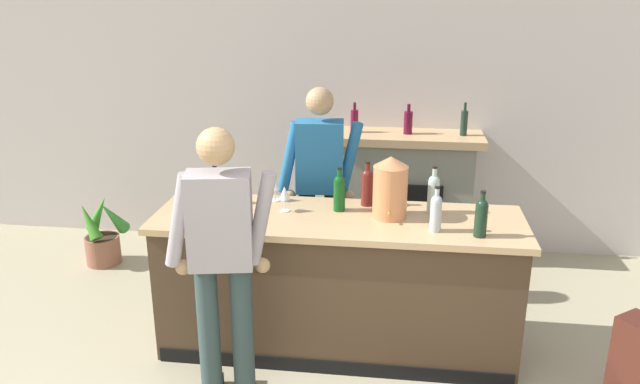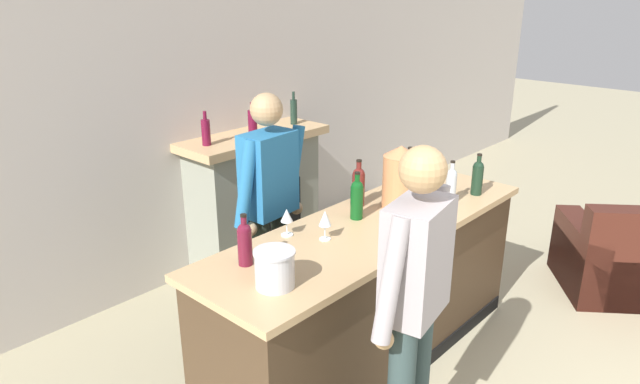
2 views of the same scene
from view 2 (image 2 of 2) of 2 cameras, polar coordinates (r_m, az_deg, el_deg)
wall_back_panel at (r=4.77m, az=-12.52°, el=7.68°), size 12.00×0.07×2.75m
bar_counter at (r=3.74m, az=5.07°, el=-10.04°), size 2.47×0.76×0.98m
fireplace_stone at (r=5.02m, az=-6.48°, el=-0.57°), size 1.33×0.52×1.47m
armchair_black at (r=5.18m, az=28.07°, el=-6.15°), size 1.15×1.16×0.82m
person_customer at (r=2.74m, az=9.28°, el=-11.16°), size 0.65×0.36×1.73m
person_bartender at (r=3.82m, az=-5.00°, el=-1.63°), size 0.66×0.33×1.73m
copper_dispenser at (r=3.73m, az=8.01°, el=1.54°), size 0.23×0.27×0.42m
ice_bucket_steel at (r=2.78m, az=-4.55°, el=-7.65°), size 0.20×0.20×0.19m
wine_bottle_chardonnay_pale at (r=3.54m, az=3.71°, el=-0.57°), size 0.08×0.08×0.30m
wine_bottle_port_short at (r=4.09m, az=15.48°, el=1.54°), size 0.08×0.08×0.29m
wine_bottle_merlot_tall at (r=3.74m, az=3.87°, el=0.71°), size 0.08×0.08×0.31m
wine_bottle_burgundy_dark at (r=3.88m, az=12.97°, el=0.76°), size 0.07×0.07×0.29m
wine_bottle_cabernet_heavy at (r=2.99m, az=-7.54°, el=-4.97°), size 0.08×0.08×0.28m
wine_bottle_rose_blush at (r=4.04m, az=8.89°, el=2.01°), size 0.08×0.08×0.32m
wine_glass_front_right at (r=3.31m, az=-3.35°, el=-2.49°), size 0.07×0.07×0.16m
wine_glass_back_row at (r=3.24m, az=0.51°, el=-2.74°), size 0.07×0.07×0.18m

